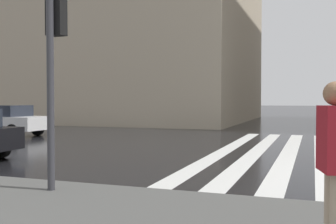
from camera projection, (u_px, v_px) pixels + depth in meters
name	position (u px, v px, depth m)	size (l,w,h in m)	color
zebra_crossing	(323.00, 153.00, 12.58)	(13.00, 6.50, 0.01)	silver
traffic_signal_post	(54.00, 42.00, 6.85)	(0.44, 0.30, 3.45)	#333338
car_white	(2.00, 120.00, 18.58)	(1.85, 4.10, 1.41)	silver
pedestrian_in_red_jacket	(335.00, 158.00, 3.68)	(0.44, 0.32, 1.68)	maroon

